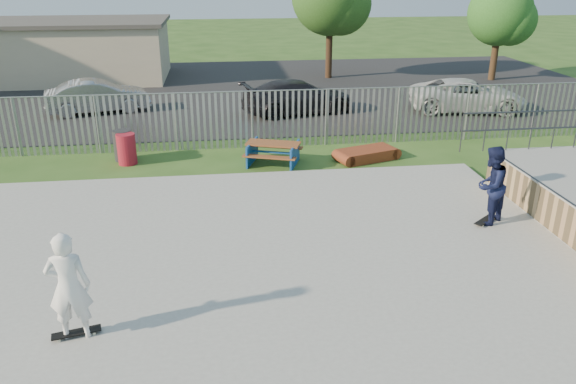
{
  "coord_description": "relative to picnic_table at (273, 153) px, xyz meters",
  "views": [
    {
      "loc": [
        -0.13,
        -9.94,
        5.99
      ],
      "look_at": [
        1.37,
        2.0,
        1.1
      ],
      "focal_mm": 35.0,
      "sensor_mm": 36.0,
      "label": 1
    }
  ],
  "objects": [
    {
      "name": "ground",
      "position": [
        -1.55,
        -7.15,
        -0.36
      ],
      "size": [
        120.0,
        120.0,
        0.0
      ],
      "primitive_type": "plane",
      "color": "#2D521C",
      "rests_on": "ground"
    },
    {
      "name": "concrete_slab",
      "position": [
        -1.55,
        -7.15,
        -0.29
      ],
      "size": [
        15.0,
        12.0,
        0.15
      ],
      "primitive_type": "cube",
      "color": "#999994",
      "rests_on": "ground"
    },
    {
      "name": "fence",
      "position": [
        -0.55,
        -2.57,
        0.64
      ],
      "size": [
        26.04,
        16.02,
        2.0
      ],
      "color": "gray",
      "rests_on": "ground"
    },
    {
      "name": "picnic_table",
      "position": [
        0.0,
        0.0,
        0.0
      ],
      "size": [
        2.06,
        1.87,
        0.72
      ],
      "rotation": [
        0.0,
        0.0,
        -0.33
      ],
      "color": "brown",
      "rests_on": "ground"
    },
    {
      "name": "funbox",
      "position": [
        3.1,
        0.05,
        -0.18
      ],
      "size": [
        2.0,
        1.44,
        0.36
      ],
      "rotation": [
        0.0,
        0.0,
        0.33
      ],
      "color": "maroon",
      "rests_on": "ground"
    },
    {
      "name": "trash_bin_red",
      "position": [
        -4.67,
        0.6,
        0.13
      ],
      "size": [
        0.6,
        0.6,
        1.0
      ],
      "primitive_type": "cylinder",
      "color": "maroon",
      "rests_on": "ground"
    },
    {
      "name": "trash_bin_grey",
      "position": [
        -4.83,
        1.0,
        0.14
      ],
      "size": [
        0.6,
        0.6,
        1.01
      ],
      "primitive_type": "cylinder",
      "color": "#252527",
      "rests_on": "ground"
    },
    {
      "name": "parking_lot",
      "position": [
        -1.55,
        11.85,
        -0.35
      ],
      "size": [
        40.0,
        18.0,
        0.02
      ],
      "primitive_type": "cube",
      "color": "black",
      "rests_on": "ground"
    },
    {
      "name": "car_silver",
      "position": [
        -6.82,
        7.66,
        0.36
      ],
      "size": [
        4.51,
        2.5,
        1.41
      ],
      "primitive_type": "imported",
      "rotation": [
        0.0,
        0.0,
        1.82
      ],
      "color": "#A0A0A4",
      "rests_on": "parking_lot"
    },
    {
      "name": "car_dark",
      "position": [
        1.74,
        6.5,
        0.36
      ],
      "size": [
        5.18,
        3.02,
        1.41
      ],
      "primitive_type": "imported",
      "rotation": [
        0.0,
        0.0,
        1.8
      ],
      "color": "black",
      "rests_on": "parking_lot"
    },
    {
      "name": "car_white",
      "position": [
        9.11,
        5.91,
        0.34
      ],
      "size": [
        5.29,
        3.16,
        1.38
      ],
      "primitive_type": "imported",
      "rotation": [
        0.0,
        0.0,
        1.39
      ],
      "color": "silver",
      "rests_on": "parking_lot"
    },
    {
      "name": "building",
      "position": [
        -9.55,
        15.85,
        1.25
      ],
      "size": [
        10.4,
        6.4,
        3.2
      ],
      "color": "#C5B598",
      "rests_on": "ground"
    },
    {
      "name": "tree_right",
      "position": [
        13.53,
        12.66,
        3.19
      ],
      "size": [
        3.43,
        3.43,
        5.29
      ],
      "color": "#462F1C",
      "rests_on": "ground"
    },
    {
      "name": "skateboard_a",
      "position": [
        4.65,
        -5.39,
        -0.18
      ],
      "size": [
        0.75,
        0.65,
        0.08
      ],
      "rotation": [
        0.0,
        0.0,
        0.66
      ],
      "color": "black",
      "rests_on": "concrete_slab"
    },
    {
      "name": "skateboard_b",
      "position": [
        -4.24,
        -8.81,
        -0.18
      ],
      "size": [
        0.82,
        0.38,
        0.08
      ],
      "rotation": [
        0.0,
        0.0,
        0.23
      ],
      "color": "black",
      "rests_on": "concrete_slab"
    },
    {
      "name": "skater_navy",
      "position": [
        4.65,
        -5.39,
        0.75
      ],
      "size": [
        1.19,
        1.15,
        1.93
      ],
      "primitive_type": "imported",
      "rotation": [
        0.0,
        0.0,
        3.8
      ],
      "color": "#12183A",
      "rests_on": "concrete_slab"
    },
    {
      "name": "skater_white",
      "position": [
        -4.24,
        -8.81,
        0.75
      ],
      "size": [
        0.73,
        0.5,
        1.93
      ],
      "primitive_type": "imported",
      "rotation": [
        0.0,
        0.0,
        3.2
      ],
      "color": "white",
      "rests_on": "concrete_slab"
    }
  ]
}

